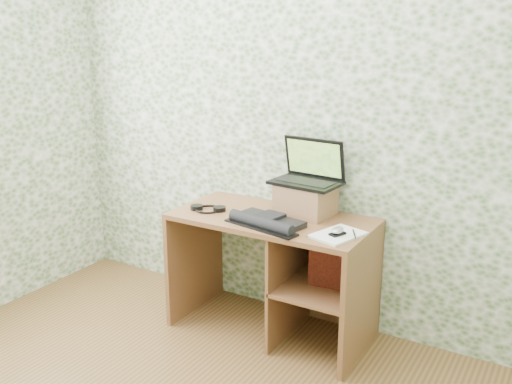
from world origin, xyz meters
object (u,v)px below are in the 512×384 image
Objects in this scene: riser at (305,199)px; keyboard at (266,221)px; desk at (285,259)px; laptop at (309,173)px; notepad at (338,235)px.

riser is 0.64× the size of keyboard.
desk is 0.39m from riser.
desk is at bearing -108.79° from laptop.
laptop reaches higher than notepad.
desk is 0.50m from notepad.
keyboard is 1.72× the size of notepad.
riser is 1.11× the size of notepad.
keyboard is at bearing -157.02° from notepad.
laptop is (0.00, 0.04, 0.16)m from riser.
notepad is (0.39, -0.14, 0.28)m from desk.
laptop is at bearing 154.47° from notepad.
laptop is at bearing 90.00° from riser.
keyboard is at bearing -102.27° from laptop.
keyboard reaches higher than notepad.
riser is at bearing 158.89° from notepad.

